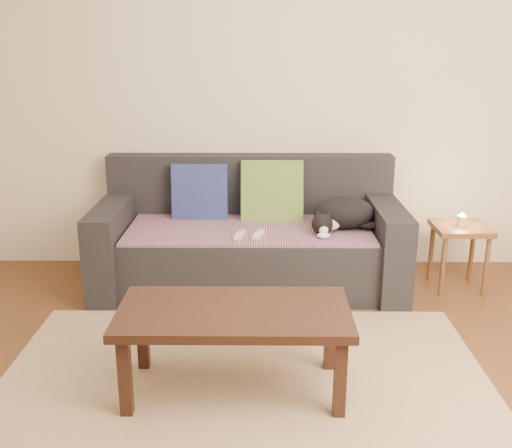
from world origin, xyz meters
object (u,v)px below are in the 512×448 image
Objects in this scene: cat at (342,214)px; wii_remote_a at (239,235)px; side_table at (460,237)px; wii_remote_b at (258,234)px; coffee_table at (234,320)px; sofa at (249,241)px.

wii_remote_a is at bearing -174.03° from cat.
cat is 0.84m from side_table.
wii_remote_b is at bearing -69.25° from wii_remote_a.
cat is 0.60m from wii_remote_b.
coffee_table is (0.01, -1.12, -0.07)m from wii_remote_a.
cat is 3.36× the size of wii_remote_b.
wii_remote_a is 1.00× the size of wii_remote_b.
side_table is at bearing -8.37° from cat.
sofa is 1.43m from coffee_table.
wii_remote_a is 1.12m from coffee_table.
wii_remote_a reaches higher than coffee_table.
wii_remote_a is at bearing 90.68° from coffee_table.
cat reaches higher than wii_remote_a.
coffee_table is (-0.11, -1.13, -0.07)m from wii_remote_b.
wii_remote_b is (-0.57, -0.18, -0.09)m from cat.
wii_remote_b reaches higher than side_table.
coffee_table is (-1.50, -1.33, 0.01)m from side_table.
wii_remote_b is at bearing 84.39° from coffee_table.
wii_remote_b is at bearing -172.05° from cat.
wii_remote_a is 0.33× the size of side_table.
wii_remote_a is 1.53m from side_table.
cat is at bearing -59.78° from wii_remote_a.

